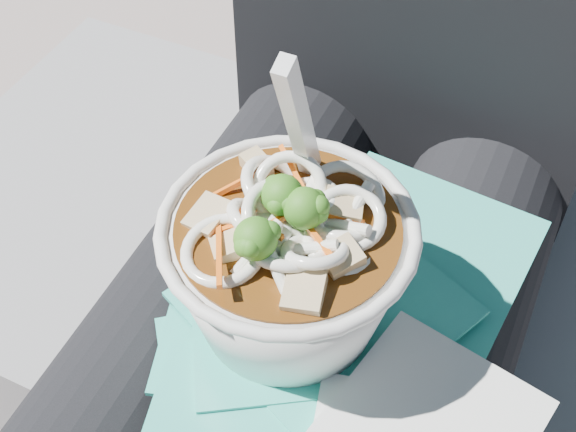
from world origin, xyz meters
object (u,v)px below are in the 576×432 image
at_px(udon_bowl, 288,260).
at_px(stone_ledge, 346,382).
at_px(lap, 299,349).
at_px(person_body, 342,248).
at_px(plastic_bag, 310,344).

bearing_deg(udon_bowl, stone_ledge, 91.02).
distance_m(lap, person_body, 0.10).
xyz_separation_m(plastic_bag, udon_bowl, (-0.02, 0.01, 0.07)).
bearing_deg(lap, plastic_bag, -57.19).
xyz_separation_m(person_body, plastic_bag, (0.03, -0.13, 0.05)).
bearing_deg(stone_ledge, person_body, -90.00).
height_order(lap, person_body, person_body).
xyz_separation_m(lap, udon_bowl, (0.00, -0.03, 0.15)).
relative_size(person_body, udon_bowl, 4.62).
bearing_deg(person_body, plastic_bag, -78.90).
xyz_separation_m(stone_ledge, lap, (0.00, -0.15, 0.29)).
bearing_deg(plastic_bag, stone_ledge, 97.78).
distance_m(stone_ledge, person_body, 0.33).
height_order(person_body, plastic_bag, person_body).
relative_size(stone_ledge, udon_bowl, 4.71).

